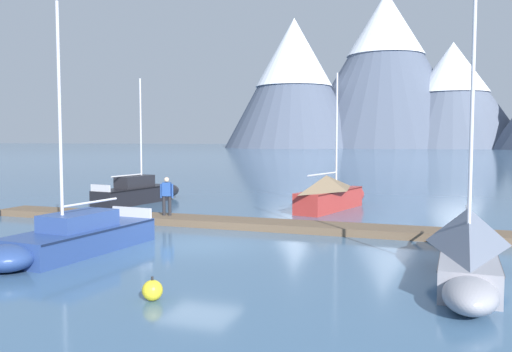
# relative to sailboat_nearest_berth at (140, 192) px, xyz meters

# --- Properties ---
(ground_plane) EXTENTS (700.00, 700.00, 0.00)m
(ground_plane) POSITION_rel_sailboat_nearest_berth_xyz_m (8.42, -10.05, -0.61)
(ground_plane) COLOR #426689
(mountain_west_summit) EXTENTS (57.51, 57.51, 53.39)m
(mountain_west_summit) POSITION_rel_sailboat_nearest_berth_xyz_m (-40.63, 188.58, 27.82)
(mountain_west_summit) COLOR #4C566B
(mountain_west_summit) RESTS_ON ground
(mountain_central_massif) EXTENTS (76.80, 76.80, 66.08)m
(mountain_central_massif) POSITION_rel_sailboat_nearest_berth_xyz_m (-5.51, 208.49, 33.78)
(mountain_central_massif) COLOR #4C566B
(mountain_central_massif) RESTS_ON ground
(mountain_shoulder_ridge) EXTENTS (57.48, 57.48, 42.37)m
(mountain_shoulder_ridge) POSITION_rel_sailboat_nearest_berth_xyz_m (21.50, 202.35, 21.76)
(mountain_shoulder_ridge) COLOR slate
(mountain_shoulder_ridge) RESTS_ON ground
(dock) EXTENTS (24.12, 1.97, 0.30)m
(dock) POSITION_rel_sailboat_nearest_berth_xyz_m (8.42, -6.05, -0.47)
(dock) COLOR brown
(dock) RESTS_ON ground
(sailboat_nearest_berth) EXTENTS (2.28, 6.90, 7.11)m
(sailboat_nearest_berth) POSITION_rel_sailboat_nearest_berth_xyz_m (0.00, 0.00, 0.00)
(sailboat_nearest_berth) COLOR black
(sailboat_nearest_berth) RESTS_ON ground
(sailboat_second_berth) EXTENTS (2.42, 6.51, 7.83)m
(sailboat_second_berth) POSITION_rel_sailboat_nearest_berth_xyz_m (5.19, -12.70, -0.09)
(sailboat_second_berth) COLOR navy
(sailboat_second_berth) RESTS_ON ground
(sailboat_mid_dock_port) EXTENTS (2.94, 6.81, 7.10)m
(sailboat_mid_dock_port) POSITION_rel_sailboat_nearest_berth_xyz_m (10.99, 0.65, 0.26)
(sailboat_mid_dock_port) COLOR #B2332D
(sailboat_mid_dock_port) RESTS_ON ground
(sailboat_mid_dock_starboard) EXTENTS (1.77, 7.62, 8.57)m
(sailboat_mid_dock_starboard) POSITION_rel_sailboat_nearest_berth_xyz_m (16.97, -11.40, 0.22)
(sailboat_mid_dock_starboard) COLOR #93939E
(sailboat_mid_dock_starboard) RESTS_ON ground
(person_on_dock) EXTENTS (0.57, 0.32, 1.69)m
(person_on_dock) POSITION_rel_sailboat_nearest_berth_xyz_m (4.90, -5.92, 0.65)
(person_on_dock) COLOR #232328
(person_on_dock) RESTS_ON dock
(mooring_buoy_channel_marker) EXTENTS (0.47, 0.47, 0.55)m
(mooring_buoy_channel_marker) POSITION_rel_sailboat_nearest_berth_xyz_m (10.07, -16.18, -0.37)
(mooring_buoy_channel_marker) COLOR yellow
(mooring_buoy_channel_marker) RESTS_ON ground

